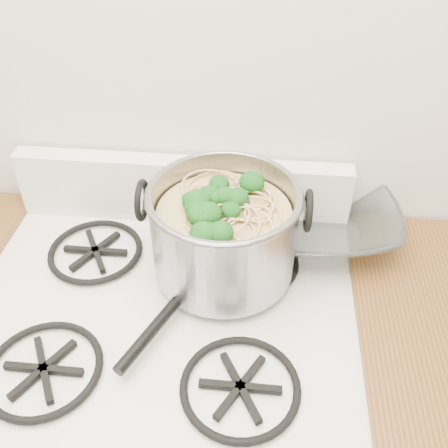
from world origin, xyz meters
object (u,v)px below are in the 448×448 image
(spatula, at_px, (198,275))
(glass_bowl, at_px, (320,226))
(gas_range, at_px, (174,434))
(stock_pot, at_px, (224,232))

(spatula, xyz_separation_m, glass_bowl, (0.25, 0.17, 0.00))
(spatula, height_order, glass_bowl, glass_bowl)
(gas_range, relative_size, spatula, 2.98)
(gas_range, distance_m, stock_pot, 0.60)
(spatula, relative_size, glass_bowl, 2.40)
(gas_range, xyz_separation_m, glass_bowl, (0.32, 0.25, 0.50))
(stock_pot, xyz_separation_m, glass_bowl, (0.20, 0.13, -0.08))
(stock_pot, bearing_deg, glass_bowl, 32.64)
(gas_range, bearing_deg, stock_pot, 47.17)
(gas_range, xyz_separation_m, spatula, (0.07, 0.08, 0.50))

